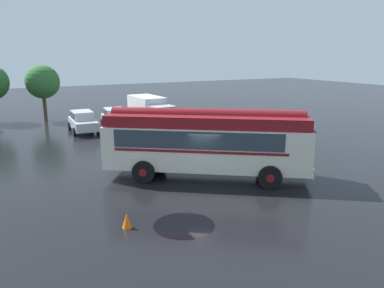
# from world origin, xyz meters

# --- Properties ---
(ground_plane) EXTENTS (120.00, 120.00, 0.00)m
(ground_plane) POSITION_xyz_m (0.00, 0.00, 0.00)
(ground_plane) COLOR black
(vintage_bus) EXTENTS (9.60, 7.90, 3.49)m
(vintage_bus) POSITION_xyz_m (0.11, 0.29, 1.89)
(vintage_bus) COLOR silver
(vintage_bus) RESTS_ON ground
(car_near_left) EXTENTS (2.09, 4.27, 1.66)m
(car_near_left) POSITION_xyz_m (-2.88, 14.70, 0.85)
(car_near_left) COLOR #B7BABF
(car_near_left) RESTS_ON ground
(car_mid_left) EXTENTS (2.27, 4.35, 1.66)m
(car_mid_left) POSITION_xyz_m (-0.17, 14.90, 0.85)
(car_mid_left) COLOR #B7BABF
(car_mid_left) RESTS_ON ground
(box_van) EXTENTS (2.56, 5.86, 2.50)m
(box_van) POSITION_xyz_m (2.83, 14.51, 1.36)
(box_van) COLOR silver
(box_van) RESTS_ON ground
(tree_centre) EXTENTS (3.07, 3.07, 5.12)m
(tree_centre) POSITION_xyz_m (-4.73, 21.69, 3.52)
(tree_centre) COLOR #4C3823
(tree_centre) RESTS_ON ground
(traffic_cone) EXTENTS (0.36, 0.36, 0.55)m
(traffic_cone) POSITION_xyz_m (-5.28, -3.29, 0.28)
(traffic_cone) COLOR orange
(traffic_cone) RESTS_ON ground
(puddle_patch) EXTENTS (2.26, 2.26, 0.01)m
(puddle_patch) POSITION_xyz_m (-3.39, -4.10, 0.00)
(puddle_patch) COLOR black
(puddle_patch) RESTS_ON ground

